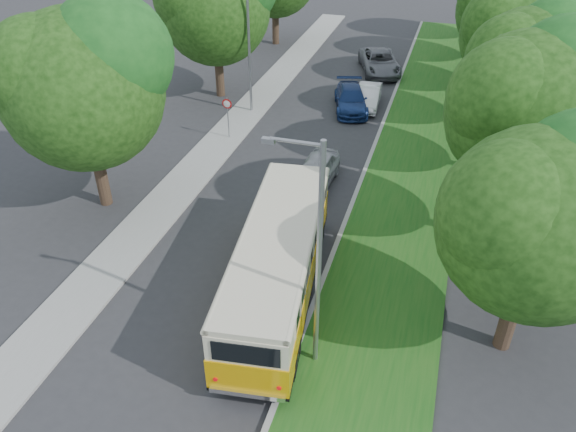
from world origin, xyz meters
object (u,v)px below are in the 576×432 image
(car_blue, at_px, (351,99))
(vintage_bus, at_px, (278,265))
(car_silver, at_px, (316,172))
(car_white, at_px, (368,97))
(car_grey, at_px, (380,62))
(lamppost_near, at_px, (316,255))
(lamppost_far, at_px, (247,46))

(car_blue, bearing_deg, vintage_bus, -102.34)
(car_silver, height_order, car_white, car_silver)
(car_white, xyz_separation_m, car_grey, (-0.33, 6.59, 0.10))
(car_silver, bearing_deg, lamppost_near, -74.78)
(car_grey, bearing_deg, lamppost_near, -103.69)
(lamppost_far, distance_m, car_grey, 12.10)
(car_silver, bearing_deg, car_blue, 92.69)
(car_silver, relative_size, car_blue, 0.89)
(car_white, bearing_deg, car_silver, -97.74)
(lamppost_far, height_order, car_silver, lamppost_far)
(lamppost_near, height_order, car_grey, lamppost_near)
(vintage_bus, xyz_separation_m, car_grey, (-0.31, 25.44, -0.74))
(car_grey, bearing_deg, car_white, -105.50)
(lamppost_near, distance_m, car_grey, 28.39)
(lamppost_near, relative_size, vintage_bus, 0.79)
(lamppost_near, xyz_separation_m, vintage_bus, (-1.99, 2.62, -2.87))
(lamppost_far, xyz_separation_m, car_grey, (6.60, 9.57, -3.36))
(car_grey, bearing_deg, car_blue, -113.28)
(car_silver, relative_size, car_grey, 0.77)
(car_silver, bearing_deg, car_white, 87.32)
(car_blue, distance_m, car_grey, 7.42)
(car_silver, height_order, car_grey, car_grey)
(vintage_bus, distance_m, car_silver, 8.42)
(car_white, relative_size, car_grey, 0.73)
(lamppost_far, relative_size, car_white, 1.89)
(lamppost_near, xyz_separation_m, car_blue, (-2.94, 20.67, -3.68))
(vintage_bus, relative_size, car_grey, 1.85)
(car_white, bearing_deg, lamppost_far, -160.46)
(lamppost_near, relative_size, car_silver, 1.89)
(car_white, distance_m, car_blue, 1.26)
(lamppost_far, relative_size, vintage_bus, 0.74)
(car_silver, distance_m, car_grey, 17.09)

